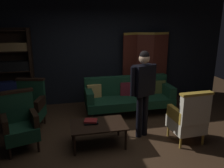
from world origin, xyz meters
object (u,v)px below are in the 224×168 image
armchair_wing_right (30,105)px  book_black_cloth (91,122)px  velvet_couch (128,95)px  armchair_wing_left (20,123)px  bookshelf (14,69)px  armchair_gilt_accent (189,118)px  book_red_leather (91,121)px  standing_figure (143,87)px  folding_screen (145,66)px  coffee_table (98,126)px

armchair_wing_right → book_black_cloth: (1.17, -0.97, -0.05)m
velvet_couch → armchair_wing_left: (-2.33, -1.16, 0.04)m
bookshelf → book_black_cloth: bearing=-51.6°
bookshelf → armchair_gilt_accent: size_ratio=1.97×
armchair_gilt_accent → book_red_leather: armchair_gilt_accent is taller
standing_figure → book_red_leather: bearing=-174.6°
folding_screen → velvet_couch: 1.16m
armchair_wing_left → armchair_wing_right: (0.08, 0.82, 0.00)m
velvet_couch → book_black_cloth: velvet_couch is taller
book_black_cloth → book_red_leather: (0.00, 0.00, 0.03)m
folding_screen → velvet_couch: (-0.69, -0.77, -0.53)m
bookshelf → armchair_wing_right: 1.30m
bookshelf → armchair_wing_right: size_ratio=1.97×
bookshelf → book_black_cloth: bookshelf is taller
bookshelf → velvet_couch: 2.87m
armchair_gilt_accent → book_black_cloth: bearing=169.6°
folding_screen → bookshelf: bearing=-179.5°
bookshelf → armchair_wing_left: bearing=-79.0°
folding_screen → armchair_gilt_accent: 2.45m
bookshelf → armchair_wing_left: 2.01m
folding_screen → armchair_wing_right: (-2.95, -1.10, -0.50)m
coffee_table → velvet_couch: bearing=54.8°
velvet_couch → armchair_wing_right: 2.28m
armchair_wing_right → book_red_leather: 1.52m
folding_screen → coffee_table: 2.77m
armchair_gilt_accent → bookshelf: bearing=145.1°
coffee_table → armchair_gilt_accent: armchair_gilt_accent is taller
armchair_wing_left → armchair_gilt_accent: bearing=-8.8°
armchair_wing_left → armchair_wing_right: same height
bookshelf → coffee_table: bearing=-50.4°
armchair_gilt_accent → armchair_wing_left: (-3.02, 0.47, 0.00)m
coffee_table → armchair_gilt_accent: 1.68m
armchair_gilt_accent → book_black_cloth: size_ratio=4.10×
bookshelf → velvet_couch: size_ratio=0.97×
velvet_couch → book_red_leather: size_ratio=9.31×
folding_screen → coffee_table: folding_screen is taller
bookshelf → velvet_couch: (2.70, -0.74, -0.61)m
folding_screen → bookshelf: 3.39m
standing_figure → book_red_leather: size_ratio=7.47×
armchair_wing_left → bookshelf: bearing=101.0°
bookshelf → armchair_wing_right: (0.45, -1.07, -0.58)m
folding_screen → standing_figure: 2.11m
armchair_gilt_accent → armchair_wing_left: size_ratio=1.00×
armchair_wing_right → coffee_table: bearing=-38.6°
velvet_couch → armchair_wing_right: armchair_wing_right is taller
folding_screen → velvet_couch: size_ratio=0.90×
armchair_gilt_accent → armchair_wing_left: bearing=171.2°
folding_screen → book_red_leather: size_ratio=8.34×
folding_screen → book_red_leather: folding_screen is taller
armchair_wing_right → standing_figure: bearing=-21.7°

